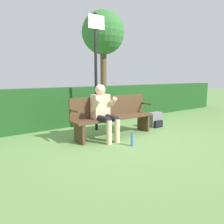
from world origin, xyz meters
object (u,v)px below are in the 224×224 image
at_px(person_seated, 103,110).
at_px(tree, 103,34).
at_px(backpack, 155,120).
at_px(park_bench, 113,115).
at_px(signpost, 96,64).
at_px(water_bottle, 133,140).

height_order(person_seated, tree, tree).
relative_size(person_seated, backpack, 3.00).
height_order(park_bench, person_seated, person_seated).
xyz_separation_m(person_seated, backpack, (1.74, 0.15, -0.45)).
xyz_separation_m(park_bench, signpost, (-0.03, 0.63, 1.13)).
relative_size(water_bottle, tree, 0.06).
xyz_separation_m(person_seated, water_bottle, (0.20, -0.69, -0.52)).
relative_size(water_bottle, signpost, 0.09).
bearing_deg(tree, park_bench, -122.05).
bearing_deg(park_bench, backpack, 0.62).
relative_size(signpost, tree, 0.64).
bearing_deg(park_bench, person_seated, -158.58).
relative_size(park_bench, tree, 0.46).
height_order(backpack, signpost, signpost).
relative_size(park_bench, person_seated, 1.74).
distance_m(park_bench, tree, 6.47).
height_order(person_seated, backpack, person_seated).
xyz_separation_m(park_bench, backpack, (1.39, 0.01, -0.28)).
distance_m(park_bench, person_seated, 0.41).
relative_size(backpack, water_bottle, 1.59).
xyz_separation_m(park_bench, water_bottle, (-0.15, -0.82, -0.35)).
height_order(park_bench, tree, tree).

